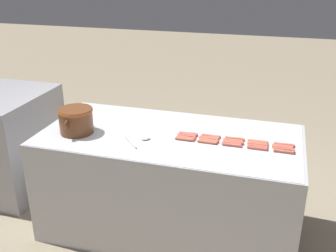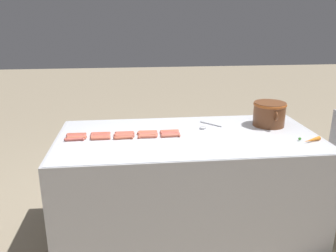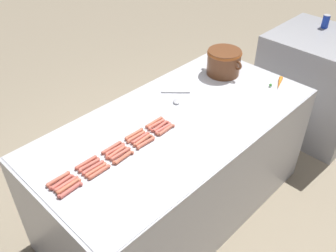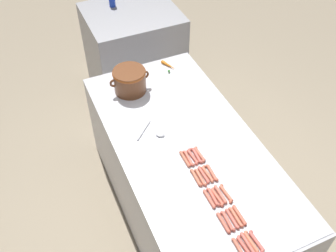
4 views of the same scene
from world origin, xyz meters
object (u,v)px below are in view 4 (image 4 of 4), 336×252
(hot_dog_17, at_px, (221,194))
(serving_spoon, at_px, (155,133))
(hot_dog_10, at_px, (248,243))
(hot_dog_20, at_px, (257,242))
(hot_dog_13, at_px, (204,175))
(hot_dog_23, at_px, (212,173))
(soda_can, at_px, (112,1))
(hot_dog_21, at_px, (239,215))
(hot_dog_0, at_px, (239,249))
(hot_dog_8, at_px, (200,177))
(hot_dog_9, at_px, (188,158))
(hot_dog_12, at_px, (217,197))
(hot_dog_22, at_px, (226,194))
(hot_dog_24, at_px, (200,154))
(bean_pot, at_px, (130,80))
(hot_dog_4, at_px, (185,159))
(hot_dog_11, at_px, (232,219))
(back_cabinet, at_px, (134,52))
(hot_dog_16, at_px, (236,217))
(hot_dog_18, at_px, (208,174))
(hot_dog_2, at_px, (209,199))
(hot_dog_3, at_px, (196,178))
(hot_dog_1, at_px, (223,223))
(hot_dog_7, at_px, (213,197))
(hot_dog_14, at_px, (193,157))
(hot_dog_15, at_px, (252,242))
(carrot, at_px, (169,66))
(hot_dog_6, at_px, (228,221))

(hot_dog_17, xyz_separation_m, serving_spoon, (-0.19, 0.69, -0.00))
(hot_dog_10, height_order, hot_dog_20, same)
(hot_dog_13, relative_size, hot_dog_23, 1.00)
(soda_can, bearing_deg, hot_dog_21, -91.07)
(hot_dog_13, xyz_separation_m, hot_dog_20, (0.06, -0.57, 0.00))
(hot_dog_0, bearing_deg, hot_dog_8, 86.89)
(hot_dog_17, relative_size, hot_dog_20, 1.00)
(hot_dog_9, height_order, hot_dog_12, same)
(hot_dog_22, bearing_deg, hot_dog_0, -108.45)
(hot_dog_9, height_order, hot_dog_23, same)
(hot_dog_24, distance_m, bean_pot, 0.91)
(hot_dog_4, relative_size, hot_dog_22, 1.00)
(hot_dog_8, bearing_deg, hot_dog_0, -93.11)
(hot_dog_11, bearing_deg, bean_pot, 96.13)
(back_cabinet, height_order, hot_dog_13, back_cabinet)
(hot_dog_13, bearing_deg, hot_dog_8, -161.19)
(bean_pot, relative_size, serving_spoon, 1.55)
(hot_dog_10, relative_size, hot_dog_20, 1.00)
(hot_dog_16, xyz_separation_m, hot_dog_17, (-0.00, 0.19, 0.00))
(hot_dog_4, distance_m, hot_dog_24, 0.12)
(hot_dog_18, xyz_separation_m, hot_dog_21, (0.03, -0.37, 0.00))
(hot_dog_2, bearing_deg, bean_pot, 94.22)
(hot_dog_3, relative_size, hot_dog_13, 1.00)
(hot_dog_1, xyz_separation_m, hot_dog_3, (0.00, 0.38, 0.00))
(hot_dog_9, bearing_deg, hot_dog_17, -80.23)
(hot_dog_13, bearing_deg, hot_dog_7, -98.43)
(hot_dog_3, height_order, bean_pot, bean_pot)
(hot_dog_13, relative_size, hot_dog_14, 1.00)
(hot_dog_7, distance_m, hot_dog_15, 0.38)
(hot_dog_9, bearing_deg, hot_dog_12, -85.42)
(hot_dog_12, bearing_deg, serving_spoon, 102.57)
(back_cabinet, xyz_separation_m, hot_dog_12, (-0.25, -2.31, 0.41))
(hot_dog_17, height_order, hot_dog_22, same)
(hot_dog_9, bearing_deg, hot_dog_16, -83.41)
(hot_dog_11, bearing_deg, hot_dog_3, 99.62)
(hot_dog_15, bearing_deg, bean_pot, 96.37)
(hot_dog_14, distance_m, hot_dog_16, 0.55)
(hot_dog_0, bearing_deg, hot_dog_2, 89.57)
(hot_dog_2, bearing_deg, hot_dog_9, 85.82)
(hot_dog_0, distance_m, hot_dog_1, 0.19)
(hot_dog_16, relative_size, soda_can, 1.26)
(hot_dog_2, xyz_separation_m, hot_dog_17, (0.09, 0.00, 0.00))
(hot_dog_24, height_order, carrot, carrot)
(back_cabinet, distance_m, hot_dog_0, 2.73)
(hot_dog_6, relative_size, bean_pot, 0.45)
(hot_dog_4, bearing_deg, hot_dog_1, -90.25)
(hot_dog_24, relative_size, serving_spoon, 0.71)
(hot_dog_23, bearing_deg, hot_dog_20, -90.06)
(hot_dog_4, xyz_separation_m, hot_dog_22, (0.12, -0.37, 0.00))
(hot_dog_4, bearing_deg, hot_dog_17, -76.37)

